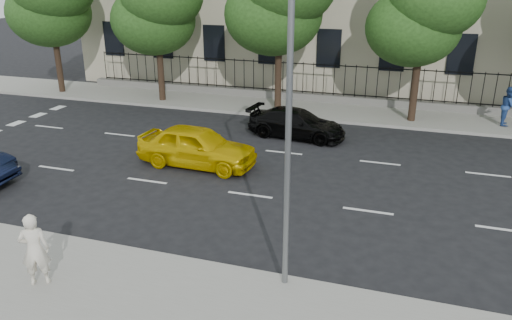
# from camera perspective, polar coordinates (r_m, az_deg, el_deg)

# --- Properties ---
(ground) EXTENTS (120.00, 120.00, 0.00)m
(ground) POSITION_cam_1_polar(r_m,az_deg,el_deg) (15.12, -3.72, -7.81)
(ground) COLOR black
(ground) RESTS_ON ground
(near_sidewalk) EXTENTS (60.00, 4.00, 0.15)m
(near_sidewalk) POSITION_cam_1_polar(r_m,az_deg,el_deg) (12.05, -10.96, -16.09)
(near_sidewalk) COLOR gray
(near_sidewalk) RESTS_ON ground
(far_sidewalk) EXTENTS (60.00, 4.00, 0.15)m
(far_sidewalk) POSITION_cam_1_polar(r_m,az_deg,el_deg) (27.71, 6.94, 5.72)
(far_sidewalk) COLOR gray
(far_sidewalk) RESTS_ON ground
(lane_markings) EXTENTS (49.60, 4.62, 0.01)m
(lane_markings) POSITION_cam_1_polar(r_m,az_deg,el_deg) (19.18, 1.46, -1.31)
(lane_markings) COLOR silver
(lane_markings) RESTS_ON ground
(iron_fence) EXTENTS (30.00, 0.50, 2.20)m
(iron_fence) POSITION_cam_1_polar(r_m,az_deg,el_deg) (29.19, 7.66, 7.62)
(iron_fence) COLOR slate
(iron_fence) RESTS_ON far_sidewalk
(street_light) EXTENTS (0.25, 3.32, 8.05)m
(street_light) POSITION_cam_1_polar(r_m,az_deg,el_deg) (11.02, 4.57, 9.84)
(street_light) COLOR slate
(street_light) RESTS_ON near_sidewalk
(tree_d) EXTENTS (5.34, 4.94, 8.84)m
(tree_d) POSITION_cam_1_polar(r_m,az_deg,el_deg) (25.70, 18.79, 16.68)
(tree_d) COLOR #382619
(tree_d) RESTS_ON far_sidewalk
(yellow_taxi) EXTENTS (4.80, 2.13, 1.61)m
(yellow_taxi) POSITION_cam_1_polar(r_m,az_deg,el_deg) (19.64, -6.76, 1.57)
(yellow_taxi) COLOR #DBB305
(yellow_taxi) RESTS_ON ground
(black_sedan) EXTENTS (4.71, 2.36, 1.31)m
(black_sedan) POSITION_cam_1_polar(r_m,az_deg,el_deg) (23.07, 4.66, 4.20)
(black_sedan) COLOR black
(black_sedan) RESTS_ON ground
(woman_near) EXTENTS (0.81, 0.72, 1.85)m
(woman_near) POSITION_cam_1_polar(r_m,az_deg,el_deg) (13.05, -23.99, -9.33)
(woman_near) COLOR white
(woman_near) RESTS_ON near_sidewalk
(pedestrian_far) EXTENTS (0.82, 1.00, 1.89)m
(pedestrian_far) POSITION_cam_1_polar(r_m,az_deg,el_deg) (27.16, 26.92, 5.51)
(pedestrian_far) COLOR #2A4B91
(pedestrian_far) RESTS_ON far_sidewalk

